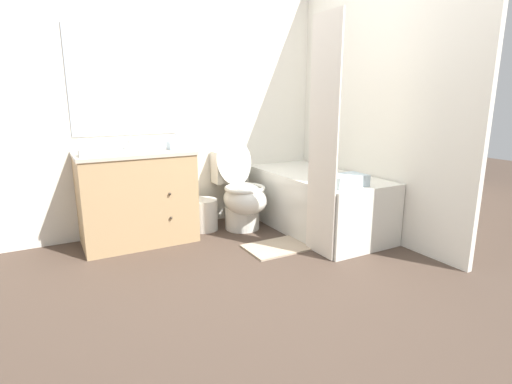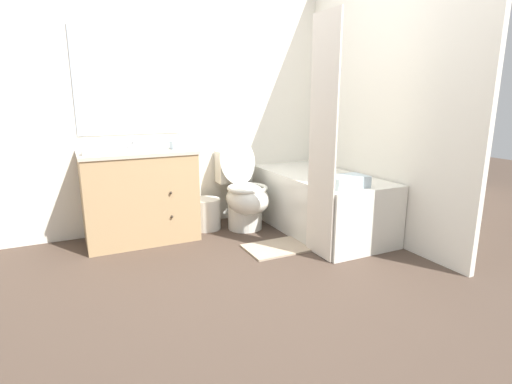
% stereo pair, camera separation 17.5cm
% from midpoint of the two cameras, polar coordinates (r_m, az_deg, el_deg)
% --- Properties ---
extents(ground_plane, '(14.00, 14.00, 0.00)m').
position_cam_midpoint_polar(ground_plane, '(2.90, 3.43, -12.79)').
color(ground_plane, '#47382D').
extents(wall_back, '(8.00, 0.06, 2.50)m').
position_cam_midpoint_polar(wall_back, '(4.09, -9.14, 12.88)').
color(wall_back, white).
rests_on(wall_back, ground_plane).
extents(wall_right, '(0.05, 2.63, 2.50)m').
position_cam_midpoint_polar(wall_right, '(4.02, 13.04, 12.69)').
color(wall_right, white).
rests_on(wall_right, ground_plane).
extents(vanity_cabinet, '(0.98, 0.56, 0.82)m').
position_cam_midpoint_polar(vanity_cabinet, '(3.72, -17.93, -0.60)').
color(vanity_cabinet, tan).
rests_on(vanity_cabinet, ground_plane).
extents(sink_faucet, '(0.14, 0.12, 0.12)m').
position_cam_midpoint_polar(sink_faucet, '(3.83, -18.97, 6.36)').
color(sink_faucet, silver).
rests_on(sink_faucet, vanity_cabinet).
extents(toilet, '(0.40, 0.68, 0.89)m').
position_cam_midpoint_polar(toilet, '(3.93, -3.41, -0.52)').
color(toilet, silver).
rests_on(toilet, ground_plane).
extents(bathtub, '(0.73, 1.50, 0.56)m').
position_cam_midpoint_polar(bathtub, '(3.94, 7.34, -1.32)').
color(bathtub, silver).
rests_on(bathtub, ground_plane).
extents(shower_curtain, '(0.02, 0.35, 1.89)m').
position_cam_midpoint_polar(shower_curtain, '(3.17, 8.03, 7.31)').
color(shower_curtain, silver).
rests_on(shower_curtain, ground_plane).
extents(wastebasket, '(0.27, 0.27, 0.31)m').
position_cam_midpoint_polar(wastebasket, '(3.96, -8.74, -3.23)').
color(wastebasket, silver).
rests_on(wastebasket, ground_plane).
extents(tissue_box, '(0.13, 0.14, 0.10)m').
position_cam_midpoint_polar(tissue_box, '(3.68, -12.82, 6.56)').
color(tissue_box, silver).
rests_on(tissue_box, vanity_cabinet).
extents(soap_dispenser, '(0.07, 0.07, 0.14)m').
position_cam_midpoint_polar(soap_dispenser, '(3.76, -12.56, 7.02)').
color(soap_dispenser, silver).
rests_on(soap_dispenser, vanity_cabinet).
extents(hand_towel_folded, '(0.20, 0.15, 0.06)m').
position_cam_midpoint_polar(hand_towel_folded, '(3.48, -23.71, 5.21)').
color(hand_towel_folded, white).
rests_on(hand_towel_folded, vanity_cabinet).
extents(bath_towel_folded, '(0.33, 0.21, 0.10)m').
position_cam_midpoint_polar(bath_towel_folded, '(3.37, 11.37, 1.62)').
color(bath_towel_folded, silver).
rests_on(bath_towel_folded, bathtub).
extents(bath_mat, '(0.52, 0.38, 0.02)m').
position_cam_midpoint_polar(bath_mat, '(3.49, 1.51, -7.94)').
color(bath_mat, tan).
rests_on(bath_mat, ground_plane).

